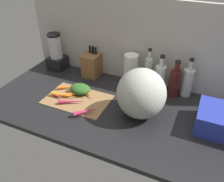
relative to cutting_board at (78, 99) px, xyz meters
The scene contains 20 objects.
ground_plane 26.72cm from the cutting_board, ahead, with size 170.00×80.00×3.00cm, color black.
wall_back 57.63cm from the cutting_board, 57.66° to the left, with size 170.00×3.00×60.00cm, color #BCB7AD.
cutting_board is the anchor object (origin of this frame).
carrot_0 13.64cm from the cutting_board, 161.58° to the right, with size 2.50×2.50×10.01cm, color red.
carrot_1 17.28cm from the cutting_board, 41.13° to the right, with size 3.03×3.03×15.76cm, color #B2264C.
carrot_2 9.63cm from the cutting_board, 167.40° to the right, with size 3.05×3.05×17.84cm, color orange.
carrot_3 15.44cm from the cutting_board, 149.75° to the left, with size 2.20×2.20×13.42cm, color orange.
carrot_4 5.27cm from the cutting_board, 161.80° to the left, with size 2.86×2.86×11.08cm, color orange.
carrot_5 8.15cm from the cutting_board, 52.68° to the left, with size 2.49×2.49×12.89cm, color orange.
carrot_6 6.04cm from the cutting_board, 95.61° to the right, with size 2.37×2.37×17.54cm, color #B2264C.
carrot_greens_pile 8.11cm from the cutting_board, 104.66° to the left, with size 14.55×11.19×6.15cm, color #2D6023.
winter_squash 45.36cm from the cutting_board, ahead, with size 29.03×28.79×30.33cm, color #B2B7A8.
knife_block 35.96cm from the cutting_board, 100.96° to the left, with size 11.73×15.59×22.97cm.
blender_appliance 51.59cm from the cutting_board, 139.76° to the left, with size 13.27×13.27×29.66cm.
paper_towel_roll 43.03cm from the cutting_board, 52.17° to the left, with size 10.11×10.11×23.60cm, color white.
bottle_0 51.97cm from the cutting_board, 41.74° to the left, with size 5.14×5.14×29.98cm.
bottle_1 57.15cm from the cutting_board, 32.95° to the left, with size 7.28×7.28×28.29cm.
bottle_2 65.71cm from the cutting_board, 28.49° to the left, with size 7.26×7.26×26.28cm.
bottle_3 74.46cm from the cutting_board, 28.69° to the left, with size 7.32×7.32×27.42cm.
dish_rack 89.21cm from the cutting_board, ahead, with size 27.37×24.19×12.34cm, color #2838AD.
Camera 1 is at (45.44, -107.61, 89.99)cm, focal length 36.68 mm.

